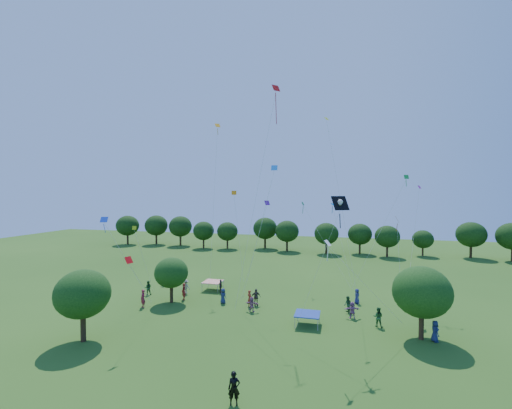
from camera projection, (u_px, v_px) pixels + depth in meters
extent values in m
cylinder|color=#422B19|center=(83.00, 329.00, 27.59)|extent=(0.42, 0.42, 2.03)
ellipsoid|color=#1C4714|center=(83.00, 294.00, 27.49)|extent=(4.31, 4.31, 3.88)
cylinder|color=#422B19|center=(171.00, 294.00, 37.38)|extent=(0.36, 0.36, 1.73)
ellipsoid|color=#1C4714|center=(171.00, 273.00, 37.30)|extent=(3.65, 3.65, 3.28)
cylinder|color=#422B19|center=(421.00, 327.00, 27.98)|extent=(0.40, 0.40, 1.95)
ellipsoid|color=#1C4714|center=(422.00, 292.00, 27.88)|extent=(4.61, 4.61, 4.15)
cylinder|color=#422B19|center=(128.00, 240.00, 79.45)|extent=(0.44, 0.44, 2.15)
ellipsoid|color=#163810|center=(128.00, 226.00, 79.34)|extent=(5.17, 5.17, 4.65)
cylinder|color=#422B19|center=(156.00, 240.00, 79.47)|extent=(0.45, 0.45, 2.17)
ellipsoid|color=#163810|center=(156.00, 225.00, 79.35)|extent=(5.22, 5.22, 4.70)
cylinder|color=#422B19|center=(180.00, 241.00, 77.61)|extent=(0.44, 0.44, 2.15)
ellipsoid|color=#163810|center=(180.00, 226.00, 77.49)|extent=(5.17, 5.17, 4.65)
cylinder|color=#422B19|center=(204.00, 244.00, 73.80)|extent=(0.38, 0.38, 1.87)
ellipsoid|color=#163810|center=(204.00, 231.00, 73.70)|extent=(4.48, 4.48, 4.03)
cylinder|color=#422B19|center=(227.00, 244.00, 73.13)|extent=(0.38, 0.38, 1.84)
ellipsoid|color=#163810|center=(227.00, 231.00, 73.03)|extent=(4.42, 4.42, 3.98)
cylinder|color=#422B19|center=(265.00, 243.00, 73.57)|extent=(0.44, 0.44, 2.14)
ellipsoid|color=#163810|center=(265.00, 228.00, 73.45)|extent=(5.14, 5.14, 4.63)
cylinder|color=#422B19|center=(287.00, 246.00, 70.22)|extent=(0.42, 0.42, 2.03)
ellipsoid|color=#163810|center=(287.00, 231.00, 70.12)|extent=(4.86, 4.86, 4.37)
cylinder|color=#422B19|center=(326.00, 249.00, 67.21)|extent=(0.40, 0.40, 1.96)
ellipsoid|color=#163810|center=(326.00, 234.00, 67.10)|extent=(4.71, 4.71, 4.24)
cylinder|color=#422B19|center=(360.00, 249.00, 67.15)|extent=(0.39, 0.39, 1.91)
ellipsoid|color=#163810|center=(360.00, 234.00, 67.04)|extent=(4.59, 4.59, 4.13)
cylinder|color=#422B19|center=(387.00, 252.00, 63.87)|extent=(0.39, 0.39, 1.89)
ellipsoid|color=#163810|center=(387.00, 236.00, 63.77)|extent=(4.54, 4.54, 4.08)
cylinder|color=#422B19|center=(423.00, 252.00, 64.72)|extent=(0.33, 0.33, 1.58)
ellipsoid|color=#163810|center=(423.00, 239.00, 64.64)|extent=(3.80, 3.80, 3.42)
cylinder|color=#422B19|center=(471.00, 252.00, 62.95)|extent=(0.44, 0.44, 2.13)
ellipsoid|color=#163810|center=(471.00, 234.00, 62.83)|extent=(5.12, 5.12, 4.61)
cylinder|color=#422B19|center=(512.00, 255.00, 59.60)|extent=(0.45, 0.45, 2.18)
cube|color=#F5481C|center=(213.00, 282.00, 42.05)|extent=(2.20, 2.20, 0.08)
cylinder|color=#999999|center=(202.00, 287.00, 41.34)|extent=(0.05, 0.05, 1.10)
cylinder|color=#999999|center=(218.00, 288.00, 40.86)|extent=(0.05, 0.05, 1.10)
cylinder|color=#999999|center=(208.00, 283.00, 43.28)|extent=(0.05, 0.05, 1.10)
cylinder|color=#999999|center=(223.00, 284.00, 42.80)|extent=(0.05, 0.05, 1.10)
cube|color=navy|center=(307.00, 314.00, 30.88)|extent=(2.20, 2.20, 0.08)
cylinder|color=#999999|center=(295.00, 322.00, 30.17)|extent=(0.05, 0.05, 1.10)
cylinder|color=#999999|center=(318.00, 325.00, 29.68)|extent=(0.05, 0.05, 1.10)
cylinder|color=#999999|center=(298.00, 315.00, 32.11)|extent=(0.05, 0.05, 1.10)
cylinder|color=#999999|center=(319.00, 316.00, 31.62)|extent=(0.05, 0.05, 1.10)
imported|color=black|center=(234.00, 388.00, 19.32)|extent=(0.81, 0.65, 1.89)
imported|color=navy|center=(223.00, 296.00, 37.05)|extent=(0.90, 0.71, 1.61)
imported|color=maroon|center=(143.00, 299.00, 35.72)|extent=(0.83, 0.75, 1.87)
imported|color=#214D2B|center=(348.00, 305.00, 34.09)|extent=(0.69, 0.92, 1.66)
imported|color=#B5A091|center=(165.00, 279.00, 44.25)|extent=(1.02, 1.10, 1.59)
imported|color=#39302D|center=(221.00, 286.00, 40.85)|extent=(0.52, 0.98, 1.61)
imported|color=#A35F85|center=(252.00, 304.00, 34.41)|extent=(1.45, 0.63, 1.51)
imported|color=navy|center=(357.00, 296.00, 36.97)|extent=(0.47, 0.81, 1.60)
imported|color=maroon|center=(250.00, 299.00, 35.94)|extent=(0.77, 0.72, 1.74)
imported|color=#214D28|center=(148.00, 288.00, 40.14)|extent=(0.93, 0.78, 1.65)
imported|color=#A79386|center=(186.00, 287.00, 40.66)|extent=(1.18, 0.76, 1.66)
imported|color=#483D3A|center=(256.00, 297.00, 36.34)|extent=(1.15, 0.92, 1.79)
imported|color=#A35F9B|center=(352.00, 310.00, 32.67)|extent=(1.56, 0.89, 1.58)
imported|color=navy|center=(435.00, 331.00, 27.51)|extent=(0.67, 0.93, 1.71)
imported|color=maroon|center=(184.00, 292.00, 38.30)|extent=(0.79, 0.80, 1.83)
imported|color=#275B2C|center=(378.00, 317.00, 30.60)|extent=(0.94, 0.63, 1.75)
cube|color=black|center=(340.00, 203.00, 26.79)|extent=(1.46, 1.27, 1.10)
cube|color=black|center=(340.00, 221.00, 26.89)|extent=(0.12, 0.27, 1.18)
sphere|color=white|center=(340.00, 202.00, 26.73)|extent=(0.40, 0.40, 0.40)
cylinder|color=white|center=(340.00, 205.00, 26.74)|extent=(0.28, 0.56, 0.36)
cylinder|color=white|center=(340.00, 205.00, 26.74)|extent=(0.28, 0.56, 0.36)
cylinder|color=beige|center=(318.00, 269.00, 26.98)|extent=(3.33, 0.85, 9.36)
cube|color=red|center=(276.00, 88.00, 33.41)|extent=(0.82, 0.84, 0.68)
cube|color=red|center=(276.00, 109.00, 33.53)|extent=(0.08, 0.64, 2.94)
cylinder|color=beige|center=(256.00, 197.00, 32.37)|extent=(3.11, 3.72, 20.63)
cube|color=red|center=(129.00, 260.00, 26.93)|extent=(0.49, 0.67, 0.51)
cylinder|color=beige|center=(142.00, 284.00, 30.29)|extent=(1.81, 6.29, 5.16)
cube|color=#FF9A0D|center=(218.00, 125.00, 45.55)|extent=(0.78, 0.77, 0.53)
cube|color=#FF9A0D|center=(218.00, 132.00, 45.62)|extent=(0.07, 0.19, 0.82)
cylinder|color=beige|center=(214.00, 200.00, 43.85)|extent=(0.47, 4.12, 19.41)
cube|color=#B7D412|center=(327.00, 119.00, 34.75)|extent=(0.50, 0.52, 0.31)
cylinder|color=beige|center=(342.00, 210.00, 33.61)|extent=(3.24, 2.22, 18.06)
cube|color=#167D37|center=(303.00, 204.00, 43.93)|extent=(0.33, 0.52, 0.45)
cube|color=#167D37|center=(303.00, 210.00, 44.01)|extent=(0.17, 0.22, 0.97)
cylinder|color=beige|center=(325.00, 244.00, 41.08)|extent=(5.95, 4.76, 9.11)
cube|color=#177BE9|center=(274.00, 168.00, 31.49)|extent=(0.61, 0.38, 0.49)
cylinder|color=beige|center=(258.00, 237.00, 33.05)|extent=(3.59, 1.86, 12.77)
cube|color=#AF1D96|center=(419.00, 187.00, 36.85)|extent=(0.45, 0.48, 0.34)
cylinder|color=beige|center=(413.00, 244.00, 34.47)|extent=(2.23, 5.90, 11.15)
cube|color=white|center=(328.00, 243.00, 24.11)|extent=(0.50, 0.60, 0.40)
cube|color=white|center=(328.00, 254.00, 24.19)|extent=(0.15, 0.23, 0.99)
cylinder|color=beige|center=(368.00, 288.00, 26.01)|extent=(5.88, 5.14, 6.96)
cube|color=#0B6BB2|center=(332.00, 204.00, 42.48)|extent=(0.45, 0.49, 0.29)
cube|color=#0B6BB2|center=(332.00, 210.00, 42.55)|extent=(0.11, 0.21, 0.87)
cylinder|color=beige|center=(342.00, 245.00, 40.22)|extent=(2.44, 4.41, 9.11)
cube|color=#B8410A|center=(397.00, 219.00, 34.70)|extent=(0.43, 0.75, 0.64)
cube|color=#B8410A|center=(397.00, 227.00, 34.78)|extent=(0.16, 0.17, 0.75)
cylinder|color=beige|center=(399.00, 263.00, 33.21)|extent=(0.04, 3.39, 7.71)
cube|color=orange|center=(234.00, 193.00, 43.22)|extent=(0.68, 0.50, 0.52)
cylinder|color=beige|center=(239.00, 237.00, 42.05)|extent=(1.97, 2.33, 10.44)
cube|color=#B1C711|center=(134.00, 228.00, 36.06)|extent=(0.47, 0.34, 0.39)
cylinder|color=beige|center=(144.00, 261.00, 36.56)|extent=(1.54, 1.16, 6.82)
cube|color=green|center=(406.00, 177.00, 37.58)|extent=(0.54, 0.35, 0.46)
cube|color=green|center=(406.00, 183.00, 37.65)|extent=(0.14, 0.18, 0.73)
cylinder|color=beige|center=(379.00, 234.00, 37.82)|extent=(5.73, 1.42, 12.24)
cube|color=#1237BB|center=(104.00, 220.00, 31.27)|extent=(0.75, 0.64, 0.48)
cube|color=#1237BB|center=(105.00, 228.00, 31.35)|extent=(0.13, 0.20, 0.82)
cylinder|color=beige|center=(128.00, 264.00, 32.30)|extent=(3.19, 2.62, 7.99)
cube|color=#631997|center=(267.00, 203.00, 35.59)|extent=(0.59, 0.59, 0.47)
cylinder|color=beige|center=(254.00, 251.00, 34.86)|extent=(2.19, 2.42, 9.43)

